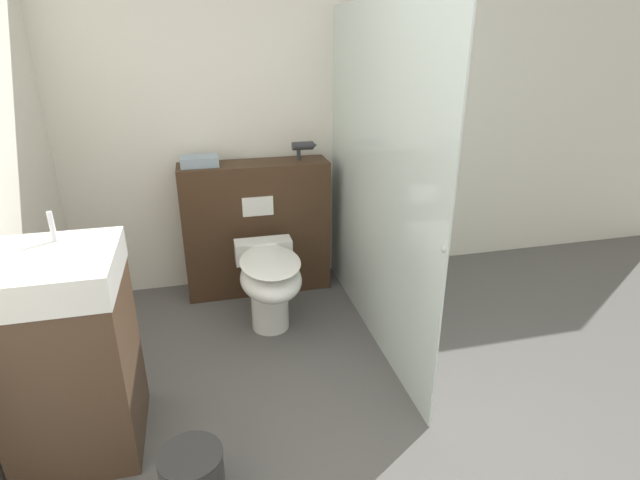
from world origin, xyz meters
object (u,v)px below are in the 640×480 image
object	(u,v)px
toilet	(270,281)
hair_drier	(304,147)
waste_bin	(193,479)
sink_vanity	(70,355)

from	to	relation	value
toilet	hair_drier	xyz separation A→B (m)	(0.37, 0.62, 0.74)
hair_drier	waste_bin	xyz separation A→B (m)	(-0.89, -1.89, -0.97)
hair_drier	waste_bin	size ratio (longest dim) A/B	0.67
hair_drier	waste_bin	distance (m)	2.30
toilet	sink_vanity	distance (m)	1.30
toilet	sink_vanity	bearing A→B (deg)	-142.82
toilet	hair_drier	world-z (taller)	hair_drier
hair_drier	sink_vanity	bearing A→B (deg)	-134.96
sink_vanity	hair_drier	size ratio (longest dim) A/B	6.30
hair_drier	waste_bin	bearing A→B (deg)	-115.31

